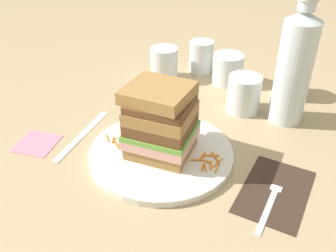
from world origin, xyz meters
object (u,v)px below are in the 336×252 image
(water_bottle, at_px, (294,67))
(empty_tumbler_1, at_px, (201,56))
(knife, at_px, (80,136))
(empty_tumbler_2, at_px, (228,69))
(juice_glass, at_px, (244,95))
(napkin_pink, at_px, (37,143))
(fork, at_px, (272,198))
(empty_tumbler_3, at_px, (164,63))
(sandwich, at_px, (161,122))
(napkin_dark, at_px, (275,191))
(main_plate, at_px, (161,153))
(empty_tumbler_0, at_px, (291,82))

(water_bottle, relative_size, empty_tumbler_1, 3.19)
(knife, distance_m, empty_tumbler_2, 0.43)
(juice_glass, height_order, napkin_pink, juice_glass)
(fork, distance_m, empty_tumbler_3, 0.51)
(empty_tumbler_2, bearing_deg, knife, -117.10)
(sandwich, xyz_separation_m, water_bottle, (0.19, 0.25, 0.05))
(napkin_dark, xyz_separation_m, knife, (-0.41, -0.02, 0.00))
(main_plate, relative_size, sandwich, 2.04)
(main_plate, relative_size, fork, 1.71)
(empty_tumbler_0, bearing_deg, napkin_dark, -81.99)
(empty_tumbler_1, bearing_deg, main_plate, -78.71)
(empty_tumbler_0, bearing_deg, sandwich, -115.42)
(main_plate, bearing_deg, sandwich, 132.95)
(napkin_dark, height_order, fork, fork)
(empty_tumbler_1, height_order, empty_tumbler_2, empty_tumbler_1)
(empty_tumbler_1, bearing_deg, empty_tumbler_0, -7.01)
(empty_tumbler_1, xyz_separation_m, empty_tumbler_2, (0.09, -0.04, -0.00))
(main_plate, bearing_deg, empty_tumbler_0, 64.69)
(empty_tumbler_2, height_order, empty_tumbler_3, empty_tumbler_3)
(main_plate, relative_size, empty_tumbler_1, 3.25)
(water_bottle, bearing_deg, empty_tumbler_0, 97.15)
(napkin_dark, xyz_separation_m, fork, (-0.00, -0.02, 0.00))
(knife, relative_size, empty_tumbler_2, 2.52)
(empty_tumbler_3, bearing_deg, juice_glass, -16.12)
(fork, distance_m, juice_glass, 0.30)
(knife, relative_size, empty_tumbler_1, 2.30)
(juice_glass, xyz_separation_m, empty_tumbler_3, (-0.24, 0.07, 0.00))
(knife, xyz_separation_m, empty_tumbler_3, (0.03, 0.33, 0.04))
(main_plate, height_order, empty_tumbler_0, empty_tumbler_0)
(juice_glass, bearing_deg, napkin_dark, -60.96)
(knife, distance_m, napkin_pink, 0.09)
(fork, bearing_deg, water_bottle, 97.65)
(fork, distance_m, napkin_pink, 0.48)
(knife, distance_m, empty_tumbler_0, 0.53)
(empty_tumbler_2, bearing_deg, juice_glass, -56.44)
(sandwich, distance_m, empty_tumbler_1, 0.41)
(fork, bearing_deg, empty_tumbler_3, 138.31)
(empty_tumbler_2, bearing_deg, empty_tumbler_0, 1.55)
(water_bottle, bearing_deg, juice_glass, -177.29)
(juice_glass, distance_m, empty_tumbler_0, 0.15)
(sandwich, height_order, napkin_pink, sandwich)
(juice_glass, height_order, empty_tumbler_0, juice_glass)
(fork, height_order, empty_tumbler_1, empty_tumbler_1)
(fork, xyz_separation_m, juice_glass, (-0.13, 0.27, 0.04))
(main_plate, relative_size, napkin_pink, 3.56)
(fork, bearing_deg, empty_tumbler_1, 125.86)
(main_plate, bearing_deg, water_bottle, 52.66)
(main_plate, relative_size, empty_tumbler_3, 3.29)
(knife, bearing_deg, napkin_pink, -137.63)
(knife, distance_m, water_bottle, 0.48)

